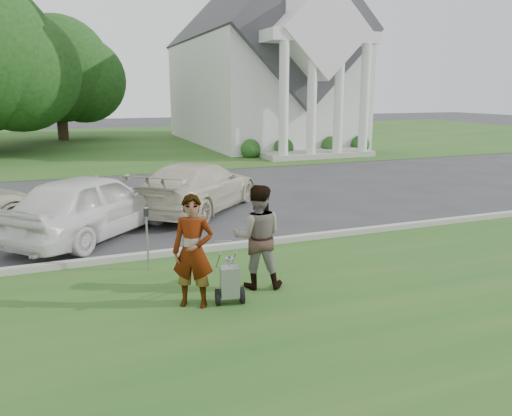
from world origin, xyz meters
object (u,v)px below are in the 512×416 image
person_right (258,237)px  tree_back (58,74)px  car_b (92,205)px  parking_meter_near (147,231)px  car_c (198,187)px  church (260,55)px  striping_cart (230,283)px  person_left (193,252)px

person_right → tree_back: bearing=-65.4°
car_b → parking_meter_near: bearing=151.4°
person_right → parking_meter_near: size_ratio=1.46×
tree_back → car_c: 26.04m
church → tree_back: 14.77m
church → striping_cart: 28.12m
striping_cart → person_right: size_ratio=0.53×
car_c → church: bearing=-74.3°
tree_back → person_left: size_ratio=5.05×
car_b → car_c: bearing=-106.4°
tree_back → person_right: 32.15m
person_right → car_b: (-2.63, 4.55, -0.14)m
striping_cart → person_right: 1.06m
person_left → person_right: (1.30, 0.40, 0.00)m
church → person_left: (-11.19, -25.30, -4.99)m
church → car_c: 21.45m
church → car_b: size_ratio=5.05×
person_right → car_c: size_ratio=0.37×
striping_cart → person_right: bearing=46.7°
car_b → car_c: car_b is taller
car_c → parking_meter_near: bearing=106.5°
tree_back → car_c: bearing=-81.8°
car_b → tree_back: bearing=-44.5°
person_right → car_b: person_right is taller
person_left → parking_meter_near: 2.08m
church → person_left: size_ratio=12.66×
parking_meter_near → car_b: 3.05m
tree_back → person_left: (1.82, -32.18, -3.77)m
striping_cart → car_c: size_ratio=0.20×
person_right → car_b: 5.25m
person_right → striping_cart: bearing=55.8°
person_left → parking_meter_near: person_left is taller
parking_meter_near → church: bearing=63.4°
striping_cart → person_left: 0.82m
church → parking_meter_near: size_ratio=18.41×
car_b → person_left: bearing=149.5°
church → car_c: bearing=-116.7°
person_left → car_c: person_left is taller
person_left → car_b: 5.12m
person_right → parking_meter_near: 2.39m
person_left → car_b: person_left is taller
tree_back → parking_meter_near: (1.38, -30.14, -3.90)m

